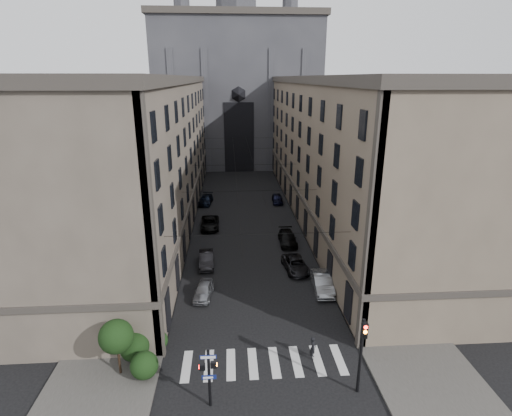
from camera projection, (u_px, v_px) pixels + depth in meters
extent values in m
cube|color=#383533|center=(171.00, 216.00, 56.08)|extent=(7.00, 80.00, 0.15)
cube|color=#383533|center=(318.00, 213.00, 57.43)|extent=(7.00, 80.00, 0.15)
cube|color=beige|center=(264.00, 363.00, 27.38)|extent=(11.00, 3.20, 0.01)
cube|color=#51493E|center=(143.00, 154.00, 53.12)|extent=(13.00, 60.00, 18.00)
cube|color=#38332D|center=(137.00, 80.00, 50.19)|extent=(13.60, 60.60, 0.90)
cube|color=#38332D|center=(146.00, 188.00, 54.61)|extent=(13.40, 60.30, 0.50)
cube|color=brown|center=(342.00, 151.00, 54.84)|extent=(13.00, 60.00, 18.00)
cube|color=#38332D|center=(347.00, 79.00, 51.92)|extent=(13.60, 60.60, 0.90)
cube|color=#38332D|center=(340.00, 185.00, 56.34)|extent=(13.40, 60.30, 0.50)
cube|color=#2D2D33|center=(237.00, 95.00, 89.10)|extent=(34.00, 22.00, 30.00)
cube|color=#38332D|center=(236.00, 19.00, 84.27)|extent=(35.00, 23.00, 1.20)
cube|color=black|center=(239.00, 138.00, 81.11)|extent=(6.00, 0.30, 14.00)
cylinder|color=black|center=(209.00, 378.00, 23.22)|extent=(0.18, 0.18, 4.00)
cube|color=orange|center=(214.00, 365.00, 22.96)|extent=(0.34, 0.24, 0.38)
cube|color=#FF0C07|center=(202.00, 367.00, 23.07)|extent=(0.34, 0.24, 0.38)
cube|color=navy|center=(208.00, 357.00, 22.61)|extent=(0.95, 0.05, 0.24)
cube|color=navy|center=(209.00, 377.00, 23.05)|extent=(0.85, 0.05, 0.27)
cylinder|color=black|center=(360.00, 356.00, 24.09)|extent=(0.20, 0.20, 5.20)
cube|color=black|center=(364.00, 330.00, 23.26)|extent=(0.34, 0.30, 1.00)
cylinder|color=#FF0C07|center=(366.00, 327.00, 23.01)|extent=(0.22, 0.05, 0.22)
cylinder|color=orange|center=(365.00, 332.00, 23.11)|extent=(0.22, 0.05, 0.22)
cylinder|color=black|center=(365.00, 337.00, 23.21)|extent=(0.22, 0.05, 0.22)
sphere|color=black|center=(144.00, 365.00, 25.61)|extent=(1.80, 1.80, 1.80)
sphere|color=black|center=(135.00, 347.00, 27.22)|extent=(2.00, 2.00, 2.00)
sphere|color=black|center=(158.00, 340.00, 28.35)|extent=(1.40, 1.40, 1.40)
cylinder|color=black|center=(119.00, 357.00, 25.88)|extent=(0.16, 0.16, 2.40)
sphere|color=black|center=(116.00, 336.00, 25.38)|extent=(2.20, 2.20, 2.20)
cylinder|color=black|center=(259.00, 234.00, 29.79)|extent=(14.00, 0.03, 0.03)
cylinder|color=black|center=(250.00, 191.00, 41.17)|extent=(14.00, 0.03, 0.03)
cylinder|color=black|center=(245.00, 165.00, 53.50)|extent=(14.00, 0.03, 0.03)
cylinder|color=black|center=(242.00, 148.00, 65.83)|extent=(14.00, 0.03, 0.03)
cylinder|color=black|center=(240.00, 138.00, 77.20)|extent=(14.00, 0.03, 0.03)
cylinder|color=black|center=(235.00, 166.00, 54.49)|extent=(0.03, 60.00, 0.03)
cylinder|color=black|center=(254.00, 166.00, 54.65)|extent=(0.03, 60.00, 0.03)
imported|color=gray|center=(204.00, 290.00, 35.43)|extent=(1.98, 3.92, 1.28)
imported|color=black|center=(206.00, 259.00, 41.37)|extent=(1.71, 4.31, 1.39)
imported|color=black|center=(210.00, 223.00, 51.67)|extent=(2.37, 5.03, 1.39)
imported|color=black|center=(206.00, 200.00, 61.63)|extent=(2.42, 4.78, 1.33)
imported|color=gray|center=(322.00, 283.00, 36.50)|extent=(1.88, 4.75, 1.54)
imported|color=black|center=(295.00, 265.00, 40.30)|extent=(2.61, 4.83, 1.29)
imported|color=black|center=(288.00, 238.00, 46.78)|extent=(1.99, 4.79, 1.38)
imported|color=black|center=(277.00, 199.00, 62.12)|extent=(1.77, 4.04, 1.35)
imported|color=black|center=(313.00, 348.00, 27.60)|extent=(0.56, 0.70, 1.68)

